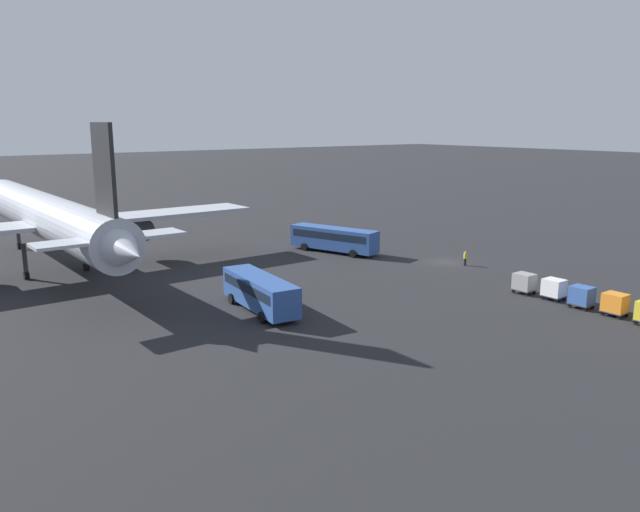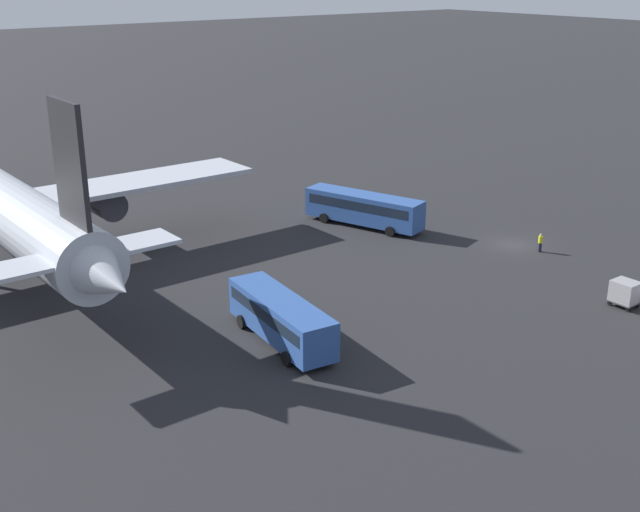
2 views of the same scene
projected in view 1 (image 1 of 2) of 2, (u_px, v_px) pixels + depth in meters
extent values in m
plane|color=#232326|center=(445.00, 262.00, 76.81)|extent=(600.00, 600.00, 0.00)
cylinder|color=#B2B7C1|center=(47.00, 216.00, 70.71)|extent=(45.96, 5.54, 4.97)
cone|color=#B2B7C1|center=(2.00, 196.00, 89.51)|extent=(5.52, 4.79, 4.72)
cone|color=#B2B7C1|center=(125.00, 250.00, 51.73)|extent=(6.51, 4.55, 4.47)
cube|color=#B2B7C1|center=(164.00, 214.00, 76.80)|extent=(6.23, 21.19, 0.44)
cube|color=#262628|center=(104.00, 170.00, 53.31)|extent=(4.59, 0.42, 7.94)
cube|color=#B2B7C1|center=(111.00, 239.00, 54.21)|extent=(3.38, 12.95, 0.28)
cylinder|color=#38383D|center=(135.00, 227.00, 76.32)|extent=(5.54, 2.80, 2.73)
cylinder|color=#38383D|center=(18.00, 235.00, 84.14)|extent=(0.50, 0.50, 3.97)
cylinder|color=black|center=(19.00, 246.00, 84.46)|extent=(0.91, 0.51, 0.90)
cylinder|color=#38383D|center=(25.00, 262.00, 67.96)|extent=(0.50, 0.50, 3.97)
cylinder|color=black|center=(26.00, 275.00, 68.28)|extent=(0.91, 0.51, 0.90)
cylinder|color=#38383D|center=(85.00, 254.00, 71.79)|extent=(0.50, 0.50, 3.97)
cylinder|color=black|center=(86.00, 267.00, 72.11)|extent=(0.91, 0.51, 0.90)
cube|color=#2D5199|center=(334.00, 238.00, 82.17)|extent=(12.61, 6.44, 2.82)
cube|color=#192333|center=(334.00, 235.00, 82.06)|extent=(11.68, 6.17, 0.90)
cylinder|color=black|center=(304.00, 247.00, 83.49)|extent=(1.04, 0.60, 1.00)
cylinder|color=black|center=(316.00, 244.00, 85.74)|extent=(1.04, 0.60, 1.00)
cylinder|color=black|center=(353.00, 254.00, 79.17)|extent=(1.04, 0.60, 1.00)
cylinder|color=black|center=(364.00, 250.00, 81.42)|extent=(1.04, 0.60, 1.00)
cube|color=#2D5199|center=(260.00, 291.00, 56.68)|extent=(11.08, 3.90, 2.72)
cube|color=#192333|center=(260.00, 286.00, 56.58)|extent=(10.22, 3.85, 0.87)
cylinder|color=black|center=(231.00, 299.00, 59.07)|extent=(1.03, 0.40, 1.00)
cylinder|color=black|center=(259.00, 294.00, 60.50)|extent=(1.03, 0.40, 1.00)
cylinder|color=black|center=(262.00, 317.00, 53.41)|extent=(1.03, 0.40, 1.00)
cylinder|color=black|center=(291.00, 312.00, 54.84)|extent=(1.03, 0.40, 1.00)
cylinder|color=#1E1E2D|center=(465.00, 262.00, 74.81)|extent=(0.32, 0.32, 0.85)
cylinder|color=yellow|center=(465.00, 256.00, 74.65)|extent=(0.38, 0.38, 0.65)
sphere|color=tan|center=(465.00, 252.00, 74.56)|extent=(0.24, 0.24, 0.24)
cylinder|color=black|center=(636.00, 323.00, 53.04)|extent=(0.36, 0.12, 0.36)
cube|color=#38383D|center=(614.00, 312.00, 55.34)|extent=(2.01, 1.70, 0.10)
cube|color=orange|center=(615.00, 302.00, 55.16)|extent=(1.92, 1.62, 1.60)
cylinder|color=black|center=(602.00, 313.00, 55.60)|extent=(0.36, 0.12, 0.36)
cylinder|color=black|center=(610.00, 311.00, 56.36)|extent=(0.36, 0.12, 0.36)
cylinder|color=black|center=(619.00, 317.00, 54.42)|extent=(0.36, 0.12, 0.36)
cylinder|color=black|center=(626.00, 315.00, 55.18)|extent=(0.36, 0.12, 0.36)
cube|color=#38383D|center=(581.00, 304.00, 57.71)|extent=(2.01, 1.70, 0.10)
cube|color=#33569E|center=(582.00, 295.00, 57.53)|extent=(1.92, 1.62, 1.60)
cylinder|color=black|center=(569.00, 306.00, 57.97)|extent=(0.36, 0.12, 0.36)
cylinder|color=black|center=(577.00, 303.00, 58.73)|extent=(0.36, 0.12, 0.36)
cylinder|color=black|center=(585.00, 309.00, 56.79)|extent=(0.36, 0.12, 0.36)
cylinder|color=black|center=(592.00, 307.00, 57.55)|extent=(0.36, 0.12, 0.36)
cube|color=#38383D|center=(553.00, 296.00, 60.36)|extent=(2.01, 1.70, 0.10)
cube|color=silver|center=(554.00, 287.00, 60.18)|extent=(1.92, 1.62, 1.60)
cylinder|color=black|center=(542.00, 297.00, 60.62)|extent=(0.36, 0.12, 0.36)
cylinder|color=black|center=(550.00, 295.00, 61.38)|extent=(0.36, 0.12, 0.36)
cylinder|color=black|center=(556.00, 301.00, 59.44)|extent=(0.36, 0.12, 0.36)
cylinder|color=black|center=(564.00, 299.00, 60.20)|extent=(0.36, 0.12, 0.36)
cube|color=#38383D|center=(524.00, 290.00, 62.61)|extent=(2.01, 1.70, 0.10)
cube|color=gray|center=(524.00, 281.00, 62.43)|extent=(1.92, 1.62, 1.60)
cylinder|color=black|center=(513.00, 291.00, 62.87)|extent=(0.36, 0.12, 0.36)
cylinder|color=black|center=(521.00, 289.00, 63.63)|extent=(0.36, 0.12, 0.36)
cylinder|color=black|center=(526.00, 294.00, 61.69)|extent=(0.36, 0.12, 0.36)
cylinder|color=black|center=(534.00, 292.00, 62.45)|extent=(0.36, 0.12, 0.36)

